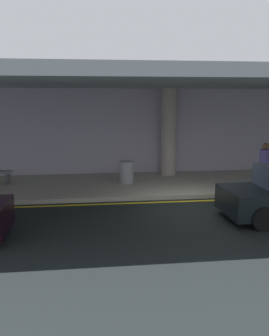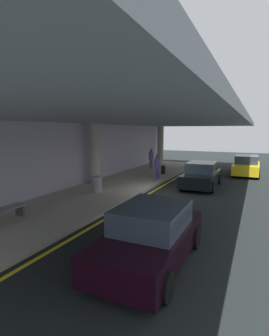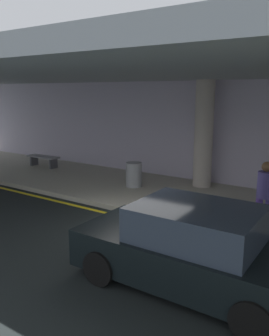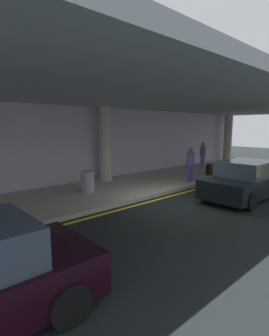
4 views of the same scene
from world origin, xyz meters
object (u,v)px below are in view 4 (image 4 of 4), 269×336
(trash_bin_steel, at_px, (88,182))
(suitcase_upright_primary, at_px, (209,170))
(car_black_no2, at_px, (245,181))
(support_column_far_left, at_px, (105,144))
(traveler_with_luggage, at_px, (203,153))
(support_column_left_mid, at_px, (228,138))
(person_waiting_for_ride, at_px, (190,162))

(trash_bin_steel, bearing_deg, suitcase_upright_primary, -10.15)
(car_black_no2, bearing_deg, suitcase_upright_primary, -132.51)
(support_column_far_left, bearing_deg, car_black_no2, -68.31)
(traveler_with_luggage, height_order, trash_bin_steel, traveler_with_luggage)
(car_black_no2, bearing_deg, support_column_far_left, -71.24)
(car_black_no2, height_order, traveler_with_luggage, traveler_with_luggage)
(trash_bin_steel, bearing_deg, traveler_with_luggage, 3.33)
(support_column_left_mid, relative_size, car_black_no2, 0.89)
(trash_bin_steel, bearing_deg, person_waiting_for_ride, -18.74)
(car_black_no2, distance_m, traveler_with_luggage, 7.10)
(traveler_with_luggage, distance_m, suitcase_upright_primary, 2.84)
(support_column_left_mid, height_order, trash_bin_steel, support_column_left_mid)
(person_waiting_for_ride, bearing_deg, support_column_far_left, 130.84)
(traveler_with_luggage, height_order, person_waiting_for_ride, same)
(suitcase_upright_primary, bearing_deg, support_column_left_mid, 47.32)
(car_black_no2, xyz_separation_m, person_waiting_for_ride, (0.47, 2.99, 0.40))
(person_waiting_for_ride, relative_size, suitcase_upright_primary, 1.87)
(car_black_no2, relative_size, traveler_with_luggage, 2.44)
(support_column_left_mid, xyz_separation_m, traveler_with_luggage, (-4.75, -0.86, -0.86))
(car_black_no2, height_order, trash_bin_steel, car_black_no2)
(person_waiting_for_ride, bearing_deg, car_black_no2, -101.44)
(support_column_far_left, bearing_deg, trash_bin_steel, -144.47)
(traveler_with_luggage, distance_m, person_waiting_for_ride, 4.90)
(support_column_far_left, xyz_separation_m, trash_bin_steel, (-1.95, -1.39, -1.40))
(support_column_far_left, relative_size, car_black_no2, 0.89)
(car_black_no2, distance_m, trash_bin_steel, 6.35)
(support_column_left_mid, xyz_separation_m, trash_bin_steel, (-13.95, -1.39, -1.40))
(car_black_no2, xyz_separation_m, traveler_with_luggage, (4.86, 5.16, 0.40))
(support_column_far_left, xyz_separation_m, suitcase_upright_primary, (5.16, -2.67, -1.51))
(support_column_left_mid, bearing_deg, support_column_far_left, 180.00)
(traveler_with_luggage, bearing_deg, suitcase_upright_primary, -67.66)
(support_column_far_left, height_order, person_waiting_for_ride, support_column_far_left)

